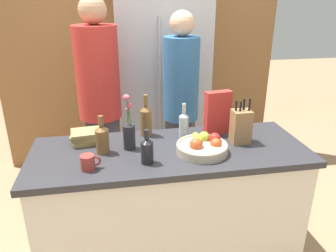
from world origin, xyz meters
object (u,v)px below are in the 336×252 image
object	(u,v)px
cereal_box	(218,113)
bottle_oil	(102,138)
book_stack	(86,137)
flower_vase	(129,132)
knife_block	(241,126)
bottle_water	(184,124)
fruit_bowl	(203,146)
coffee_mug	(88,162)
bottle_vinegar	(146,120)
refrigerator	(161,81)
person_at_sink	(100,99)
bottle_wine	(147,150)
person_in_blue	(181,101)

from	to	relation	value
cereal_box	bottle_oil	size ratio (longest dim) A/B	1.25
book_stack	cereal_box	bearing A→B (deg)	0.93
flower_vase	book_stack	size ratio (longest dim) A/B	1.75
knife_block	bottle_water	size ratio (longest dim) A/B	1.27
fruit_bowl	flower_vase	world-z (taller)	flower_vase
coffee_mug	bottle_water	world-z (taller)	bottle_water
fruit_bowl	bottle_vinegar	size ratio (longest dim) A/B	1.10
bottle_water	coffee_mug	bearing A→B (deg)	-150.80
refrigerator	coffee_mug	distance (m)	1.64
fruit_bowl	coffee_mug	xyz separation A→B (m)	(-0.66, -0.09, 0.00)
book_stack	person_at_sink	xyz separation A→B (m)	(0.08, 0.58, 0.07)
knife_block	bottle_vinegar	size ratio (longest dim) A/B	1.05
flower_vase	cereal_box	distance (m)	0.62
knife_block	person_at_sink	xyz separation A→B (m)	(-0.88, 0.74, 0.00)
bottle_wine	cereal_box	bearing A→B (deg)	33.64
book_stack	bottle_wine	world-z (taller)	bottle_wine
bottle_oil	person_at_sink	bearing A→B (deg)	91.86
flower_vase	cereal_box	world-z (taller)	flower_vase
coffee_mug	bottle_oil	size ratio (longest dim) A/B	0.47
person_at_sink	flower_vase	bearing A→B (deg)	-82.41
fruit_bowl	person_at_sink	distance (m)	1.03
knife_block	cereal_box	xyz separation A→B (m)	(-0.10, 0.17, 0.04)
cereal_box	bottle_water	xyz separation A→B (m)	(-0.24, -0.02, -0.06)
person_at_sink	coffee_mug	bearing A→B (deg)	-100.28
bottle_vinegar	bottle_wine	distance (m)	0.40
person_at_sink	bottle_vinegar	bearing A→B (deg)	-66.15
bottle_wine	person_in_blue	world-z (taller)	person_in_blue
coffee_mug	book_stack	distance (m)	0.35
cereal_box	bottle_wine	world-z (taller)	cereal_box
flower_vase	bottle_water	distance (m)	0.38
fruit_bowl	book_stack	bearing A→B (deg)	160.07
flower_vase	cereal_box	xyz separation A→B (m)	(0.60, 0.14, 0.04)
refrigerator	person_in_blue	size ratio (longest dim) A/B	1.17
refrigerator	knife_block	distance (m)	1.35
fruit_bowl	flower_vase	size ratio (longest dim) A/B	0.89
knife_block	person_at_sink	world-z (taller)	person_at_sink
refrigerator	person_at_sink	bearing A→B (deg)	-135.31
person_at_sink	fruit_bowl	bearing A→B (deg)	-60.72
bottle_wine	person_at_sink	size ratio (longest dim) A/B	0.11
bottle_vinegar	refrigerator	bearing A→B (deg)	75.81
person_at_sink	person_in_blue	size ratio (longest dim) A/B	1.06
bottle_vinegar	bottle_wine	world-z (taller)	bottle_vinegar
bottle_oil	bottle_vinegar	distance (m)	0.36
book_stack	person_at_sink	bearing A→B (deg)	81.89
refrigerator	bottle_vinegar	distance (m)	1.13
knife_block	coffee_mug	world-z (taller)	knife_block
flower_vase	bottle_oil	xyz separation A→B (m)	(-0.16, -0.03, -0.02)
coffee_mug	bottle_oil	xyz separation A→B (m)	(0.08, 0.19, 0.05)
refrigerator	knife_block	world-z (taller)	refrigerator
coffee_mug	bottle_oil	distance (m)	0.21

